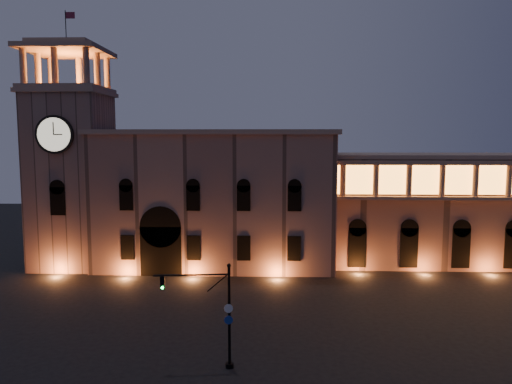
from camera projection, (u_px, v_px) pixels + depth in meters
ground at (211, 327)px, 44.12m from camera, size 160.00×160.00×0.00m
government_building at (215, 198)px, 65.01m from camera, size 30.80×12.80×17.60m
clock_tower at (72, 170)px, 64.21m from camera, size 9.80×9.80×32.40m
colonnade_wing at (473, 208)px, 66.09m from camera, size 40.60×11.50×14.50m
traffic_light at (216, 314)px, 35.80m from camera, size 5.64×0.95×7.75m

